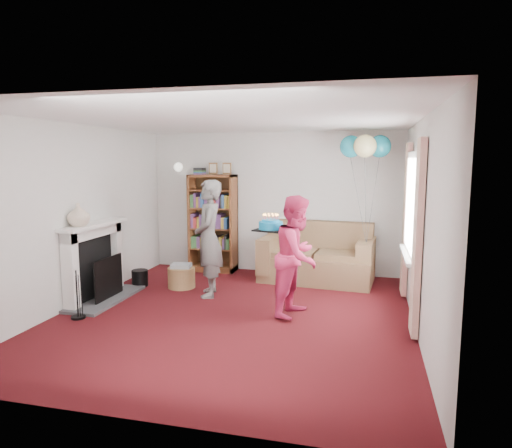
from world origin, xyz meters
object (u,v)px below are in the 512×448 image
(bookcase, at_px, (213,224))
(person_striped, at_px, (209,239))
(person_magenta, at_px, (297,256))
(birthday_cake, at_px, (271,226))
(sofa, at_px, (317,259))

(bookcase, relative_size, person_striped, 1.14)
(person_magenta, bearing_deg, birthday_cake, 75.41)
(birthday_cake, bearing_deg, bookcase, 128.49)
(person_magenta, distance_m, birthday_cake, 0.58)
(person_striped, height_order, birthday_cake, person_striped)
(person_magenta, xyz_separation_m, birthday_cake, (-0.40, 0.22, 0.35))
(sofa, height_order, person_magenta, person_magenta)
(bookcase, height_order, person_magenta, bookcase)
(bookcase, bearing_deg, person_magenta, -47.82)
(bookcase, bearing_deg, person_striped, -73.31)
(sofa, xyz_separation_m, person_striped, (-1.47, -1.29, 0.51))
(sofa, height_order, person_striped, person_striped)
(bookcase, bearing_deg, birthday_cake, -51.51)
(sofa, height_order, birthday_cake, birthday_cake)
(sofa, xyz_separation_m, birthday_cake, (-0.47, -1.60, 0.78))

